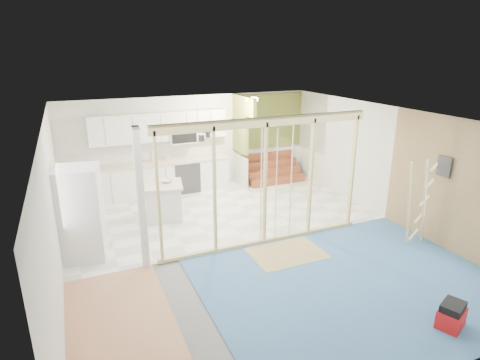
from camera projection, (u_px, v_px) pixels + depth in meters
name	position (u px, v px, depth m)	size (l,w,h in m)	color
room	(251.00, 185.00, 7.72)	(7.01, 8.01, 2.61)	slate
floor_overlays	(253.00, 243.00, 8.20)	(7.00, 8.00, 0.03)	white
stud_frame	(240.00, 172.00, 7.53)	(4.66, 0.14, 2.60)	#D3C581
base_cabinets	(139.00, 185.00, 10.30)	(4.45, 2.24, 0.93)	white
upper_cabinets	(162.00, 127.00, 10.57)	(3.60, 0.41, 0.85)	white
green_partition	(262.00, 151.00, 11.79)	(2.25, 1.51, 2.60)	olive
pot_rack	(204.00, 133.00, 9.03)	(0.52, 0.52, 0.72)	black
sheathing_panel	(471.00, 193.00, 7.28)	(0.02, 4.00, 2.60)	tan
electrical_panel	(444.00, 166.00, 7.67)	(0.04, 0.30, 0.40)	#39393E
ceiling_light	(252.00, 99.00, 10.47)	(0.32, 0.32, 0.08)	#FFEABF
fridge	(81.00, 214.00, 7.40)	(0.90, 0.87, 1.79)	silver
island	(164.00, 202.00, 9.29)	(1.03, 1.03, 0.85)	silver
bowl	(167.00, 181.00, 9.26)	(0.24, 0.24, 0.06)	beige
soap_bottle_a	(152.00, 156.00, 10.67)	(0.12, 0.12, 0.31)	silver
soap_bottle_b	(168.00, 157.00, 10.76)	(0.09, 0.10, 0.21)	silver
toolbox	(451.00, 316.00, 5.69)	(0.50, 0.45, 0.39)	#B41013
ladder	(419.00, 203.00, 7.84)	(0.95, 0.21, 1.81)	#D5C182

